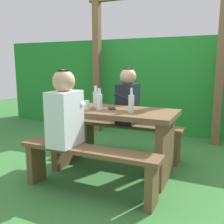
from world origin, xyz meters
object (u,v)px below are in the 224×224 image
object	(u,v)px
person_black_coat	(128,99)
bottle_center	(99,101)
bench_near	(88,161)
bench_far	(129,133)
bottle_right	(96,99)
person_white_shirt	(65,111)
cell_phone	(112,108)
picnic_table	(112,130)
drinking_glass	(86,105)
bottle_left	(131,103)

from	to	relation	value
person_black_coat	bottle_center	world-z (taller)	person_black_coat
bench_near	bench_far	world-z (taller)	same
bottle_right	person_white_shirt	bearing A→B (deg)	-91.51
bench_near	cell_phone	distance (m)	0.71
bench_near	bottle_center	size ratio (longest dim) A/B	5.96
bench_far	person_white_shirt	distance (m)	1.21
picnic_table	cell_phone	size ratio (longest dim) A/B	10.00
bottle_center	cell_phone	world-z (taller)	bottle_center
bottle_right	bottle_center	size ratio (longest dim) A/B	1.06
bench_near	drinking_glass	size ratio (longest dim) A/B	14.16
drinking_glass	bottle_right	distance (m)	0.17
cell_phone	bench_near	bearing A→B (deg)	-121.29
drinking_glass	picnic_table	bearing A→B (deg)	22.57
bottle_right	cell_phone	size ratio (longest dim) A/B	1.78
person_white_shirt	drinking_glass	bearing A→B (deg)	92.50
person_black_coat	cell_phone	xyz separation A→B (m)	(0.01, -0.51, -0.05)
bottle_center	bench_near	bearing A→B (deg)	-76.08
picnic_table	cell_phone	xyz separation A→B (m)	(-0.02, 0.03, 0.24)
drinking_glass	bottle_center	bearing A→B (deg)	13.48
picnic_table	drinking_glass	world-z (taller)	drinking_glass
bottle_right	bottle_center	distance (m)	0.16
person_black_coat	bottle_right	world-z (taller)	person_black_coat
bench_near	cell_phone	world-z (taller)	cell_phone
bottle_left	bottle_right	distance (m)	0.50
bottle_center	bottle_left	bearing A→B (deg)	-0.57
person_black_coat	bottle_left	world-z (taller)	person_black_coat
cell_phone	bottle_right	bearing A→B (deg)	142.63
bench_near	bottle_left	distance (m)	0.73
person_black_coat	drinking_glass	size ratio (longest dim) A/B	7.28
picnic_table	bench_far	size ratio (longest dim) A/B	1.00
person_white_shirt	bottle_center	size ratio (longest dim) A/B	3.07
bench_near	person_black_coat	distance (m)	1.18
bottle_left	bottle_center	bearing A→B (deg)	179.43
bottle_center	person_black_coat	bearing A→B (deg)	81.53
person_white_shirt	person_black_coat	bearing A→B (deg)	78.70
cell_phone	drinking_glass	bearing A→B (deg)	177.10
picnic_table	person_white_shirt	xyz separation A→B (m)	(-0.24, -0.54, 0.28)
person_white_shirt	drinking_glass	size ratio (longest dim) A/B	7.28
picnic_table	person_white_shirt	size ratio (longest dim) A/B	1.95
cell_phone	bench_far	bearing A→B (deg)	55.05
bottle_left	bottle_right	xyz separation A→B (m)	(-0.48, 0.13, 0.00)
bottle_center	picnic_table	bearing A→B (deg)	32.31
bench_far	person_black_coat	bearing A→B (deg)	-172.51
bench_near	drinking_glass	xyz separation A→B (m)	(-0.26, 0.44, 0.45)
bottle_left	picnic_table	bearing A→B (deg)	162.87
drinking_glass	cell_phone	bearing A→B (deg)	30.11
cell_phone	person_white_shirt	bearing A→B (deg)	-144.34
bench_far	bottle_left	xyz separation A→B (m)	(0.25, -0.62, 0.50)
bench_far	cell_phone	distance (m)	0.66
bench_far	drinking_glass	size ratio (longest dim) A/B	14.16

